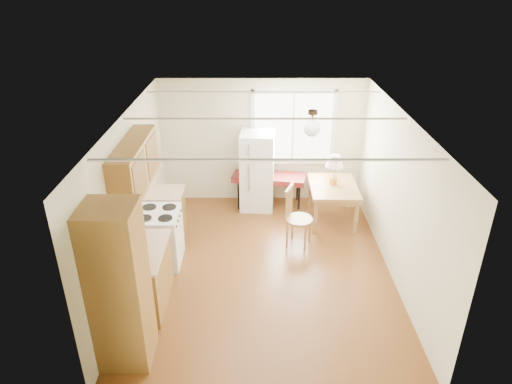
{
  "coord_description": "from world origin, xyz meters",
  "views": [
    {
      "loc": [
        -0.13,
        -6.06,
        4.34
      ],
      "look_at": [
        -0.13,
        0.43,
        1.15
      ],
      "focal_mm": 32.0,
      "sensor_mm": 36.0,
      "label": 1
    }
  ],
  "objects_px": {
    "dining_table": "(333,190)",
    "chair": "(294,212)",
    "refrigerator": "(257,171)",
    "bench": "(269,178)"
  },
  "relations": [
    {
      "from": "bench",
      "to": "chair",
      "type": "relative_size",
      "value": 1.4
    },
    {
      "from": "dining_table",
      "to": "chair",
      "type": "relative_size",
      "value": 1.1
    },
    {
      "from": "dining_table",
      "to": "bench",
      "type": "bearing_deg",
      "value": 153.24
    },
    {
      "from": "dining_table",
      "to": "chair",
      "type": "xyz_separation_m",
      "value": [
        -0.8,
        -0.82,
        -0.01
      ]
    },
    {
      "from": "dining_table",
      "to": "chair",
      "type": "height_order",
      "value": "chair"
    },
    {
      "from": "chair",
      "to": "bench",
      "type": "bearing_deg",
      "value": 125.91
    },
    {
      "from": "refrigerator",
      "to": "bench",
      "type": "relative_size",
      "value": 1.05
    },
    {
      "from": "refrigerator",
      "to": "chair",
      "type": "distance_m",
      "value": 1.5
    },
    {
      "from": "dining_table",
      "to": "chair",
      "type": "distance_m",
      "value": 1.14
    },
    {
      "from": "refrigerator",
      "to": "chair",
      "type": "bearing_deg",
      "value": -61.25
    }
  ]
}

